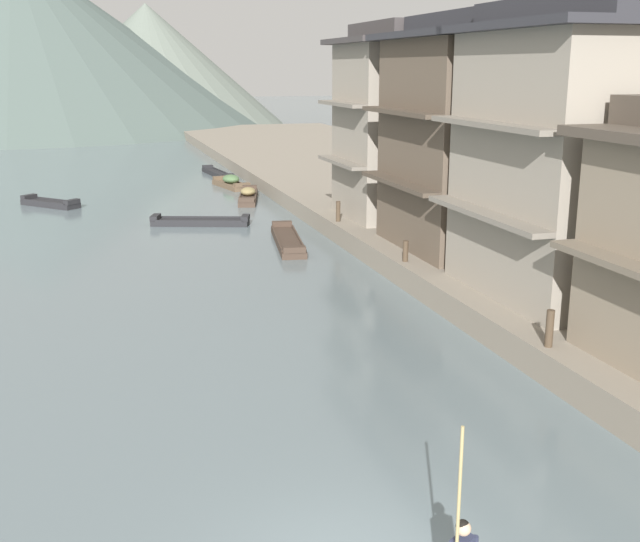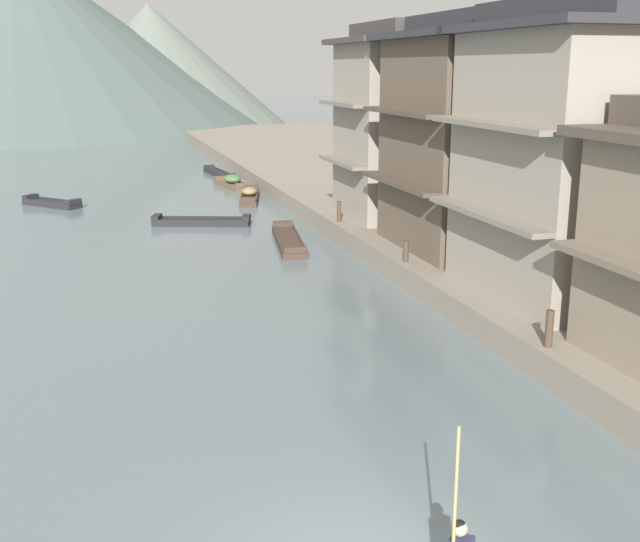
{
  "view_description": "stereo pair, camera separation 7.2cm",
  "coord_description": "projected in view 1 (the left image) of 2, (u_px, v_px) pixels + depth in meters",
  "views": [
    {
      "loc": [
        -3.41,
        -10.03,
        7.64
      ],
      "look_at": [
        2.92,
        11.16,
        1.85
      ],
      "focal_mm": 43.8,
      "sensor_mm": 36.0,
      "label": 1
    },
    {
      "loc": [
        -3.34,
        -10.05,
        7.64
      ],
      "look_at": [
        2.92,
        11.16,
        1.85
      ],
      "focal_mm": 43.8,
      "sensor_mm": 36.0,
      "label": 2
    }
  ],
  "objects": [
    {
      "name": "hill_far_east",
      "position": [
        19.0,
        38.0,
        100.84
      ],
      "size": [
        63.75,
        63.75,
        22.46
      ],
      "primitive_type": "cone",
      "color": "#4C5B56",
      "rests_on": "ground"
    },
    {
      "name": "boat_midriver_upstream",
      "position": [
        231.0,
        183.0,
        51.03
      ],
      "size": [
        1.92,
        4.19,
        0.84
      ],
      "color": "brown",
      "rests_on": "ground"
    },
    {
      "name": "house_waterfront_narrow",
      "position": [
        395.0,
        123.0,
        35.72
      ],
      "size": [
        5.7,
        5.92,
        8.74
      ],
      "color": "gray",
      "rests_on": "riverbank_right"
    },
    {
      "name": "boat_moored_third",
      "position": [
        288.0,
        241.0,
        34.61
      ],
      "size": [
        1.9,
        5.91,
        0.52
      ],
      "color": "#423328",
      "rests_on": "ground"
    },
    {
      "name": "hill_far_west",
      "position": [
        148.0,
        64.0,
        106.51
      ],
      "size": [
        36.66,
        36.66,
        15.98
      ],
      "primitive_type": "cone",
      "color": "slate",
      "rests_on": "ground"
    },
    {
      "name": "boat_midriver_drifting",
      "position": [
        50.0,
        203.0,
        44.1
      ],
      "size": [
        3.34,
        3.44,
        0.53
      ],
      "color": "#232326",
      "rests_on": "ground"
    },
    {
      "name": "boat_moored_nearest",
      "position": [
        200.0,
        222.0,
        38.93
      ],
      "size": [
        4.94,
        2.56,
        0.49
      ],
      "color": "#232326",
      "rests_on": "ground"
    },
    {
      "name": "riverbank_right",
      "position": [
        445.0,
        198.0,
        44.31
      ],
      "size": [
        18.0,
        110.0,
        0.85
      ],
      "primitive_type": "cube",
      "color": "gray",
      "rests_on": "ground"
    },
    {
      "name": "boat_moored_far",
      "position": [
        218.0,
        174.0,
        56.54
      ],
      "size": [
        1.5,
        5.75,
        0.48
      ],
      "color": "#232326",
      "rests_on": "ground"
    },
    {
      "name": "mooring_post_dock_near",
      "position": [
        550.0,
        328.0,
        19.43
      ],
      "size": [
        0.2,
        0.2,
        0.96
      ],
      "primitive_type": "cylinder",
      "color": "#473828",
      "rests_on": "riverbank_right"
    },
    {
      "name": "house_waterfront_second",
      "position": [
        563.0,
        154.0,
        23.15
      ],
      "size": [
        5.47,
        7.25,
        8.74
      ],
      "color": "gray",
      "rests_on": "riverbank_right"
    },
    {
      "name": "boat_moored_second",
      "position": [
        248.0,
        196.0,
        46.12
      ],
      "size": [
        2.15,
        5.19,
        0.77
      ],
      "color": "#423328",
      "rests_on": "ground"
    },
    {
      "name": "house_waterfront_tall",
      "position": [
        480.0,
        135.0,
        29.6
      ],
      "size": [
        7.11,
        7.04,
        8.74
      ],
      "color": "brown",
      "rests_on": "riverbank_right"
    },
    {
      "name": "mooring_post_dock_far",
      "position": [
        338.0,
        211.0,
        35.31
      ],
      "size": [
        0.2,
        0.2,
        0.93
      ],
      "primitive_type": "cylinder",
      "color": "#473828",
      "rests_on": "riverbank_right"
    },
    {
      "name": "mooring_post_dock_mid",
      "position": [
        405.0,
        251.0,
        28.03
      ],
      "size": [
        0.2,
        0.2,
        0.76
      ],
      "primitive_type": "cylinder",
      "color": "#473828",
      "rests_on": "riverbank_right"
    }
  ]
}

